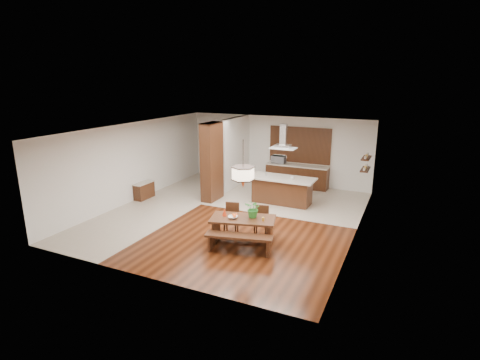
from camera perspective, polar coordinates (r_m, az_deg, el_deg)
The scene contains 25 objects.
room_shell at distance 12.06m, azimuth -1.30°, elevation 3.88°, with size 9.00×9.04×2.92m.
tile_hallway at distance 13.98m, azimuth -11.44°, elevation -3.55°, with size 2.50×9.00×0.01m, color #C0B3A0.
tile_kitchen at distance 14.40m, azimuth 7.64°, elevation -2.83°, with size 5.50×4.00×0.01m, color #C0B3A0.
soffit_band at distance 11.92m, azimuth -1.32°, elevation 7.76°, with size 8.00×9.00×0.02m, color #391F0E.
partition_pier at distance 13.86m, azimuth -4.31°, elevation 2.76°, with size 0.45×1.00×2.90m, color black.
partition_stub at distance 15.69m, azimuth -0.58°, elevation 4.27°, with size 0.18×2.40×2.90m, color silver.
hallway_console at distance 14.67m, azimuth -14.40°, elevation -1.57°, with size 0.37×0.88×0.63m, color black.
hallway_doorway at distance 17.30m, azimuth -2.91°, elevation 3.93°, with size 1.10×0.20×2.10m, color black.
rear_counter at distance 15.90m, azimuth 8.67°, elevation 0.64°, with size 2.60×0.62×0.95m.
kitchen_window at distance 15.88m, azimuth 9.12°, elevation 5.31°, with size 2.60×0.08×1.50m, color brown.
shelf_lower at distance 13.62m, azimuth 18.54°, elevation 1.56°, with size 0.26×0.90×0.04m, color black.
shelf_upper at distance 13.54m, azimuth 18.69°, elevation 3.21°, with size 0.26×0.90×0.04m, color black.
dining_table at distance 10.39m, azimuth 0.45°, elevation -6.79°, with size 1.93×1.30×0.73m.
dining_bench at distance 9.93m, azimuth -0.17°, elevation -9.70°, with size 1.77×0.39×0.50m, color black, non-canonical shape.
dining_chair_left at distance 10.98m, azimuth -1.36°, elevation -5.98°, with size 0.41×0.41×0.92m, color black, non-canonical shape.
dining_chair_right at distance 10.86m, azimuth 3.23°, elevation -6.35°, with size 0.39×0.39×0.89m, color black, non-canonical shape.
pendant_lantern at distance 9.87m, azimuth 0.47°, elevation 2.43°, with size 0.64×0.64×1.31m, color #FFE7C3, non-canonical shape.
foliage_plant at distance 10.27m, azimuth 2.08°, elevation -4.39°, with size 0.45×0.39×0.50m, color #297C29.
fruit_bowl at distance 10.28m, azimuth -1.10°, elevation -5.69°, with size 0.26×0.26×0.06m, color #B8B2A1.
napkin_cone at distance 10.45m, azimuth -2.38°, elevation -4.91°, with size 0.13×0.13×0.21m, color #AE280C.
gold_ornament at distance 10.12m, azimuth 3.55°, elevation -5.95°, with size 0.07×0.07×0.10m, color gold.
kitchen_island at distance 13.71m, azimuth 6.40°, elevation -1.51°, with size 2.40×1.08×0.99m.
range_hood at distance 13.29m, azimuth 6.65°, elevation 6.61°, with size 0.90×0.55×0.87m, color silver, non-canonical shape.
island_cup at distance 13.36m, azimuth 7.95°, elevation 0.36°, with size 0.13×0.13×0.10m, color silver.
microwave at distance 16.00m, azimuth 5.88°, elevation 3.16°, with size 0.58×0.39×0.32m, color silver.
Camera 1 is at (5.20, -10.61, 4.43)m, focal length 28.00 mm.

